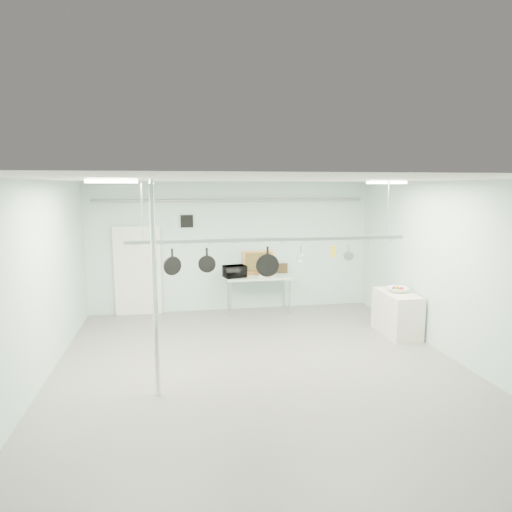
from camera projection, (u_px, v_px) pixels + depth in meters
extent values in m
plane|color=gray|center=(262.00, 371.00, 7.72)|extent=(8.00, 8.00, 0.00)
cube|color=silver|center=(262.00, 180.00, 7.23)|extent=(7.00, 8.00, 0.02)
cube|color=silver|center=(232.00, 247.00, 11.35)|extent=(7.00, 0.02, 3.20)
cube|color=silver|center=(455.00, 271.00, 8.08)|extent=(0.02, 8.00, 3.20)
cube|color=silver|center=(138.00, 272.00, 10.99)|extent=(1.10, 0.10, 2.20)
cube|color=black|center=(187.00, 221.00, 11.04)|extent=(0.30, 0.04, 0.30)
cylinder|color=gray|center=(232.00, 200.00, 11.09)|extent=(6.60, 0.07, 0.07)
cylinder|color=silver|center=(155.00, 291.00, 6.59)|extent=(0.08, 0.08, 3.20)
cube|color=silver|center=(258.00, 277.00, 11.19)|extent=(1.60, 0.70, 0.05)
cylinder|color=#B7B7BC|center=(231.00, 299.00, 10.86)|extent=(0.04, 0.04, 0.86)
cylinder|color=#B7B7BC|center=(228.00, 294.00, 11.40)|extent=(0.04, 0.04, 0.86)
cylinder|color=#B7B7BC|center=(290.00, 296.00, 11.11)|extent=(0.04, 0.04, 0.86)
cylinder|color=#B7B7BC|center=(284.00, 291.00, 11.65)|extent=(0.04, 0.04, 0.86)
cube|color=silver|center=(397.00, 313.00, 9.56)|extent=(0.60, 1.20, 0.90)
cube|color=#B7B7BC|center=(271.00, 240.00, 7.71)|extent=(4.80, 0.06, 0.06)
cylinder|color=#B7B7BC|center=(142.00, 211.00, 7.26)|extent=(0.02, 0.02, 0.94)
cylinder|color=#B7B7BC|center=(388.00, 209.00, 7.99)|extent=(0.02, 0.02, 0.94)
cube|color=white|center=(112.00, 181.00, 6.07)|extent=(0.65, 0.30, 0.05)
cube|color=white|center=(386.00, 182.00, 8.23)|extent=(0.65, 0.30, 0.05)
imported|color=black|center=(235.00, 271.00, 11.02)|extent=(0.59, 0.46, 0.29)
cylinder|color=silver|center=(262.00, 273.00, 11.09)|extent=(0.18, 0.18, 0.21)
cube|color=orange|center=(258.00, 262.00, 11.44)|extent=(0.78, 0.13, 0.58)
cube|color=#322611|center=(282.00, 268.00, 11.57)|extent=(0.31, 0.11, 0.25)
imported|color=white|center=(398.00, 290.00, 9.53)|extent=(0.47, 0.47, 0.10)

